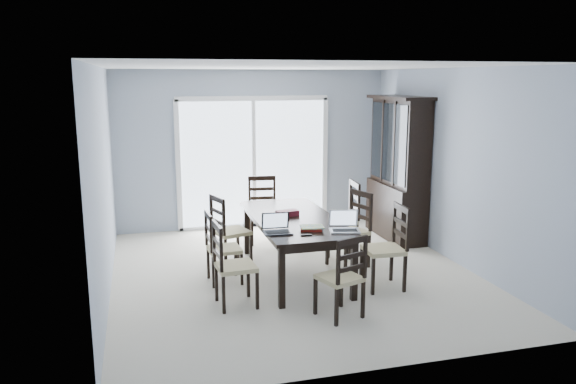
{
  "coord_description": "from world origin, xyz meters",
  "views": [
    {
      "loc": [
        -1.85,
        -6.58,
        2.47
      ],
      "look_at": [
        -0.08,
        0.0,
        1.08
      ],
      "focal_mm": 35.0,
      "sensor_mm": 36.0,
      "label": 1
    }
  ],
  "objects_px": {
    "chair_right_mid": "(354,221)",
    "cell_phone": "(306,235)",
    "chair_right_far": "(346,210)",
    "chair_left_near": "(227,256)",
    "game_box": "(287,213)",
    "laptop_silver": "(345,227)",
    "hot_tub": "(191,190)",
    "dining_table": "(294,223)",
    "chair_left_far": "(225,223)",
    "chair_left_mid": "(217,240)",
    "china_hutch": "(398,170)",
    "laptop_dark": "(278,229)",
    "chair_right_near": "(392,238)",
    "chair_end_far": "(263,202)",
    "chair_end_near": "(345,269)"
  },
  "relations": [
    {
      "from": "chair_left_mid",
      "to": "laptop_silver",
      "type": "bearing_deg",
      "value": 58.49
    },
    {
      "from": "chair_left_near",
      "to": "cell_phone",
      "type": "bearing_deg",
      "value": 84.28
    },
    {
      "from": "chair_left_near",
      "to": "chair_right_mid",
      "type": "height_order",
      "value": "chair_right_mid"
    },
    {
      "from": "chair_left_far",
      "to": "laptop_dark",
      "type": "height_order",
      "value": "chair_left_far"
    },
    {
      "from": "dining_table",
      "to": "laptop_silver",
      "type": "bearing_deg",
      "value": -64.19
    },
    {
      "from": "chair_right_mid",
      "to": "chair_right_far",
      "type": "height_order",
      "value": "chair_right_far"
    },
    {
      "from": "game_box",
      "to": "chair_left_far",
      "type": "bearing_deg",
      "value": 146.95
    },
    {
      "from": "chair_right_mid",
      "to": "laptop_silver",
      "type": "xyz_separation_m",
      "value": [
        -0.49,
        -0.94,
        0.2
      ]
    },
    {
      "from": "dining_table",
      "to": "chair_left_mid",
      "type": "height_order",
      "value": "chair_left_mid"
    },
    {
      "from": "dining_table",
      "to": "chair_left_far",
      "type": "distance_m",
      "value": 0.98
    },
    {
      "from": "chair_right_mid",
      "to": "laptop_dark",
      "type": "xyz_separation_m",
      "value": [
        -1.25,
        -0.82,
        0.19
      ]
    },
    {
      "from": "dining_table",
      "to": "hot_tub",
      "type": "xyz_separation_m",
      "value": [
        -0.95,
        3.65,
        -0.24
      ]
    },
    {
      "from": "laptop_silver",
      "to": "chair_right_mid",
      "type": "bearing_deg",
      "value": 75.23
    },
    {
      "from": "laptop_dark",
      "to": "laptop_silver",
      "type": "relative_size",
      "value": 0.86
    },
    {
      "from": "chair_left_mid",
      "to": "laptop_dark",
      "type": "xyz_separation_m",
      "value": [
        0.6,
        -0.62,
        0.26
      ]
    },
    {
      "from": "china_hutch",
      "to": "chair_end_near",
      "type": "bearing_deg",
      "value": -124.92
    },
    {
      "from": "china_hutch",
      "to": "chair_end_near",
      "type": "distance_m",
      "value": 3.34
    },
    {
      "from": "dining_table",
      "to": "chair_end_far",
      "type": "relative_size",
      "value": 1.93
    },
    {
      "from": "chair_left_mid",
      "to": "game_box",
      "type": "height_order",
      "value": "chair_left_mid"
    },
    {
      "from": "dining_table",
      "to": "china_hutch",
      "type": "xyz_separation_m",
      "value": [
        2.02,
        1.25,
        0.4
      ]
    },
    {
      "from": "chair_end_far",
      "to": "chair_right_far",
      "type": "bearing_deg",
      "value": 143.67
    },
    {
      "from": "chair_right_near",
      "to": "chair_right_mid",
      "type": "height_order",
      "value": "chair_right_near"
    },
    {
      "from": "chair_right_near",
      "to": "laptop_silver",
      "type": "xyz_separation_m",
      "value": [
        -0.62,
        -0.06,
        0.19
      ]
    },
    {
      "from": "chair_end_far",
      "to": "chair_right_near",
      "type": "bearing_deg",
      "value": 120.06
    },
    {
      "from": "chair_right_near",
      "to": "chair_right_mid",
      "type": "distance_m",
      "value": 0.89
    },
    {
      "from": "laptop_dark",
      "to": "chair_end_near",
      "type": "bearing_deg",
      "value": -54.09
    },
    {
      "from": "chair_left_far",
      "to": "chair_end_far",
      "type": "bearing_deg",
      "value": 127.07
    },
    {
      "from": "cell_phone",
      "to": "game_box",
      "type": "distance_m",
      "value": 0.92
    },
    {
      "from": "chair_right_far",
      "to": "cell_phone",
      "type": "relative_size",
      "value": 9.82
    },
    {
      "from": "laptop_silver",
      "to": "hot_tub",
      "type": "height_order",
      "value": "laptop_silver"
    },
    {
      "from": "dining_table",
      "to": "chair_right_mid",
      "type": "relative_size",
      "value": 1.91
    },
    {
      "from": "chair_end_far",
      "to": "laptop_dark",
      "type": "height_order",
      "value": "chair_end_far"
    },
    {
      "from": "chair_right_mid",
      "to": "cell_phone",
      "type": "height_order",
      "value": "chair_right_mid"
    },
    {
      "from": "cell_phone",
      "to": "hot_tub",
      "type": "height_order",
      "value": "hot_tub"
    },
    {
      "from": "chair_left_near",
      "to": "game_box",
      "type": "distance_m",
      "value": 1.29
    },
    {
      "from": "chair_left_near",
      "to": "chair_right_far",
      "type": "bearing_deg",
      "value": 123.55
    },
    {
      "from": "cell_phone",
      "to": "game_box",
      "type": "height_order",
      "value": "game_box"
    },
    {
      "from": "chair_left_far",
      "to": "laptop_dark",
      "type": "relative_size",
      "value": 3.36
    },
    {
      "from": "laptop_silver",
      "to": "game_box",
      "type": "distance_m",
      "value": 0.99
    },
    {
      "from": "chair_end_near",
      "to": "dining_table",
      "type": "bearing_deg",
      "value": 76.3
    },
    {
      "from": "laptop_silver",
      "to": "game_box",
      "type": "xyz_separation_m",
      "value": [
        -0.44,
        0.88,
        -0.02
      ]
    },
    {
      "from": "laptop_silver",
      "to": "hot_tub",
      "type": "xyz_separation_m",
      "value": [
        -1.33,
        4.44,
        -0.37
      ]
    },
    {
      "from": "chair_left_near",
      "to": "chair_left_far",
      "type": "height_order",
      "value": "chair_left_far"
    },
    {
      "from": "cell_phone",
      "to": "chair_right_near",
      "type": "bearing_deg",
      "value": 13.62
    },
    {
      "from": "china_hutch",
      "to": "cell_phone",
      "type": "distance_m",
      "value": 2.98
    },
    {
      "from": "chair_end_far",
      "to": "chair_right_mid",
      "type": "bearing_deg",
      "value": 128.15
    },
    {
      "from": "chair_end_near",
      "to": "game_box",
      "type": "xyz_separation_m",
      "value": [
        -0.2,
        1.55,
        0.23
      ]
    },
    {
      "from": "chair_right_far",
      "to": "game_box",
      "type": "height_order",
      "value": "chair_right_far"
    },
    {
      "from": "chair_end_far",
      "to": "cell_phone",
      "type": "distance_m",
      "value": 2.45
    },
    {
      "from": "china_hutch",
      "to": "hot_tub",
      "type": "bearing_deg",
      "value": 141.07
    }
  ]
}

